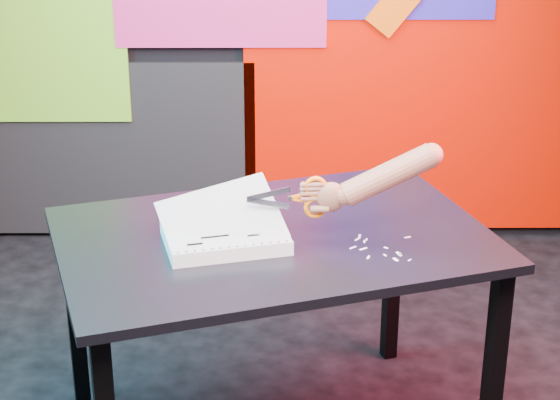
{
  "coord_description": "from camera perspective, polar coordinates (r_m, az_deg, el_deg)",
  "views": [
    {
      "loc": [
        0.0,
        -2.72,
        1.92
      ],
      "look_at": [
        0.01,
        -0.17,
        0.87
      ],
      "focal_mm": 60.0,
      "sensor_mm": 36.0,
      "label": 1
    }
  ],
  "objects": [
    {
      "name": "scissors",
      "position": [
        2.74,
        1.83,
        0.15
      ],
      "size": [
        0.24,
        0.03,
        0.13
      ],
      "rotation": [
        0.0,
        0.0,
        0.07
      ],
      "color": "#A9ACB4",
      "rests_on": "printout_stack"
    },
    {
      "name": "backdrop",
      "position": [
        4.29,
        0.6,
        9.42
      ],
      "size": [
        2.88,
        0.05,
        2.08
      ],
      "color": "#C50E00",
      "rests_on": "ground"
    },
    {
      "name": "hand_forearm",
      "position": [
        2.75,
        6.03,
        1.32
      ],
      "size": [
        0.41,
        0.1,
        0.2
      ],
      "rotation": [
        0.0,
        0.0,
        0.07
      ],
      "color": "brown",
      "rests_on": "work_table"
    },
    {
      "name": "work_table",
      "position": [
        2.85,
        -0.4,
        -3.62
      ],
      "size": [
        1.47,
        1.2,
        0.75
      ],
      "rotation": [
        0.0,
        0.0,
        0.31
      ],
      "color": "black",
      "rests_on": "ground"
    },
    {
      "name": "paper_clippings",
      "position": [
        2.74,
        6.05,
        -2.97
      ],
      "size": [
        0.19,
        0.18,
        0.0
      ],
      "color": "silver",
      "rests_on": "work_table"
    },
    {
      "name": "room",
      "position": [
        2.77,
        -0.25,
        10.58
      ],
      "size": [
        3.01,
        3.01,
        2.71
      ],
      "color": "black",
      "rests_on": "ground"
    },
    {
      "name": "printout_stack",
      "position": [
        2.75,
        -3.38,
        -2.22
      ],
      "size": [
        0.41,
        0.34,
        0.18
      ],
      "rotation": [
        0.0,
        0.0,
        0.25
      ],
      "color": "white",
      "rests_on": "work_table"
    }
  ]
}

